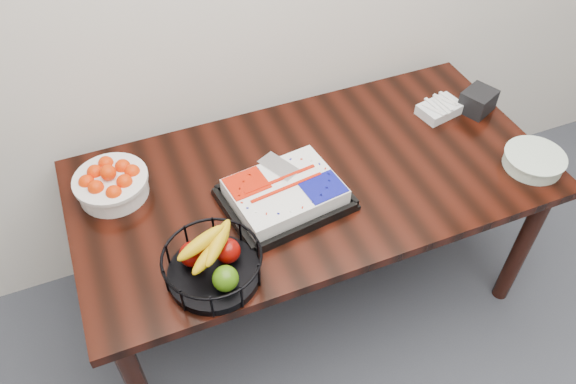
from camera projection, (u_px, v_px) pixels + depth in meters
name	position (u px, v px, depth m)	size (l,w,h in m)	color
table	(313.00, 191.00, 2.18)	(1.80, 0.90, 0.75)	black
cake_tray	(285.00, 194.00, 2.00)	(0.47, 0.39, 0.09)	black
tangerine_bowl	(110.00, 179.00, 2.00)	(0.27, 0.27, 0.17)	white
fruit_basket	(213.00, 263.00, 1.75)	(0.32, 0.32, 0.17)	black
plate_stack	(534.00, 160.00, 2.13)	(0.23, 0.23, 0.06)	white
fork_bag	(440.00, 109.00, 2.36)	(0.20, 0.15, 0.05)	silver
napkin_box	(478.00, 101.00, 2.36)	(0.13, 0.11, 0.09)	black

